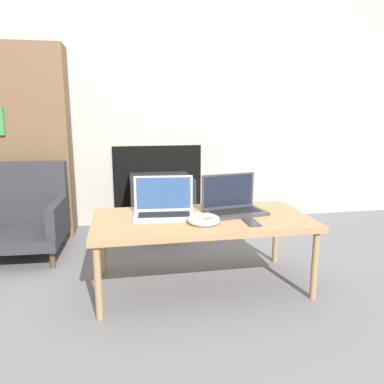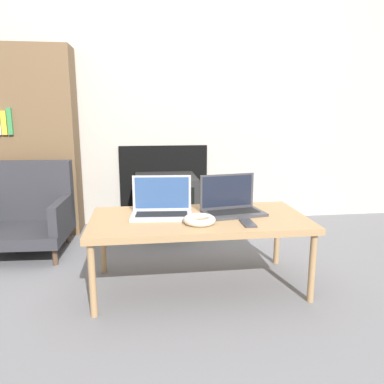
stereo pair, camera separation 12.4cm
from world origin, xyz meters
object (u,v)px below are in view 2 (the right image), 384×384
laptop_left (162,207)px  phone (248,223)px  laptop_right (231,204)px  tv (166,204)px  headphones (199,220)px  armchair (24,212)px

laptop_left → phone: (0.45, -0.24, -0.05)m
laptop_right → tv: (-0.32, 1.02, -0.23)m
laptop_left → phone: 0.51m
laptop_right → headphones: size_ratio=2.14×
laptop_left → tv: bearing=89.9°
tv → armchair: 1.11m
laptop_right → tv: laptop_right is taller
laptop_right → phone: bearing=-91.1°
laptop_left → laptop_right: bearing=4.7°
laptop_right → phone: size_ratio=2.60×
laptop_left → laptop_right: size_ratio=0.96×
laptop_right → armchair: armchair is taller
laptop_left → armchair: armchair is taller
phone → laptop_left: bearing=152.1°
laptop_left → armchair: 1.20m
laptop_right → headphones: laptop_right is taller
laptop_left → phone: bearing=-23.1°
phone → headphones: bearing=169.8°
laptop_left → laptop_right: 0.41m
laptop_right → armchair: 1.56m
phone → armchair: size_ratio=0.22×
laptop_left → armchair: bearing=149.7°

